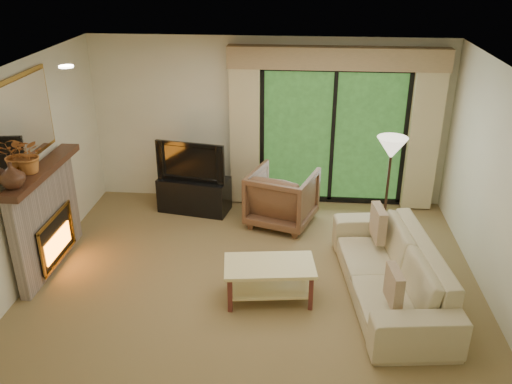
# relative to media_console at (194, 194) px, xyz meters

# --- Properties ---
(floor) EXTENTS (5.50, 5.50, 0.00)m
(floor) POSITION_rel_media_console_xyz_m (1.11, -1.95, -0.27)
(floor) COLOR olive
(floor) RESTS_ON ground
(ceiling) EXTENTS (5.50, 5.50, 0.00)m
(ceiling) POSITION_rel_media_console_xyz_m (1.11, -1.95, 2.33)
(ceiling) COLOR silver
(ceiling) RESTS_ON ground
(wall_back) EXTENTS (5.00, 0.00, 5.00)m
(wall_back) POSITION_rel_media_console_xyz_m (1.11, 0.55, 1.03)
(wall_back) COLOR beige
(wall_back) RESTS_ON ground
(wall_front) EXTENTS (5.00, 0.00, 5.00)m
(wall_front) POSITION_rel_media_console_xyz_m (1.11, -4.45, 1.03)
(wall_front) COLOR beige
(wall_front) RESTS_ON ground
(wall_left) EXTENTS (0.00, 5.00, 5.00)m
(wall_left) POSITION_rel_media_console_xyz_m (-1.64, -1.95, 1.03)
(wall_left) COLOR beige
(wall_left) RESTS_ON ground
(wall_right) EXTENTS (0.00, 5.00, 5.00)m
(wall_right) POSITION_rel_media_console_xyz_m (3.86, -1.95, 1.03)
(wall_right) COLOR beige
(wall_right) RESTS_ON ground
(fireplace) EXTENTS (0.24, 1.70, 1.37)m
(fireplace) POSITION_rel_media_console_xyz_m (-1.52, -1.75, 0.42)
(fireplace) COLOR gray
(fireplace) RESTS_ON floor
(mirror) EXTENTS (0.07, 1.45, 1.02)m
(mirror) POSITION_rel_media_console_xyz_m (-1.61, -1.75, 1.68)
(mirror) COLOR #B48737
(mirror) RESTS_ON wall_left
(sliding_door) EXTENTS (2.26, 0.10, 2.16)m
(sliding_door) POSITION_rel_media_console_xyz_m (2.11, 0.50, 0.83)
(sliding_door) COLOR black
(sliding_door) RESTS_ON floor
(curtain_left) EXTENTS (0.45, 0.18, 2.35)m
(curtain_left) POSITION_rel_media_console_xyz_m (0.76, 0.39, 0.93)
(curtain_left) COLOR beige
(curtain_left) RESTS_ON floor
(curtain_right) EXTENTS (0.45, 0.18, 2.35)m
(curtain_right) POSITION_rel_media_console_xyz_m (3.46, 0.39, 0.93)
(curtain_right) COLOR beige
(curtain_right) RESTS_ON floor
(cornice) EXTENTS (3.20, 0.24, 0.32)m
(cornice) POSITION_rel_media_console_xyz_m (2.11, 0.41, 2.05)
(cornice) COLOR tan
(cornice) RESTS_ON wall_back
(media_console) EXTENTS (1.14, 0.66, 0.53)m
(media_console) POSITION_rel_media_console_xyz_m (0.00, 0.00, 0.00)
(media_console) COLOR black
(media_console) RESTS_ON floor
(tv) EXTENTS (1.08, 0.33, 0.62)m
(tv) POSITION_rel_media_console_xyz_m (0.00, -0.00, 0.58)
(tv) COLOR black
(tv) RESTS_ON media_console
(armchair) EXTENTS (1.13, 1.15, 0.84)m
(armchair) POSITION_rel_media_console_xyz_m (1.38, -0.31, 0.15)
(armchair) COLOR brown
(armchair) RESTS_ON floor
(sofa) EXTENTS (1.23, 2.52, 0.71)m
(sofa) POSITION_rel_media_console_xyz_m (2.71, -2.06, 0.09)
(sofa) COLOR tan
(sofa) RESTS_ON floor
(pillow_near) EXTENTS (0.15, 0.40, 0.39)m
(pillow_near) POSITION_rel_media_console_xyz_m (2.63, -2.75, 0.32)
(pillow_near) COLOR brown
(pillow_near) RESTS_ON sofa
(pillow_far) EXTENTS (0.16, 0.44, 0.43)m
(pillow_far) POSITION_rel_media_console_xyz_m (2.63, -1.36, 0.33)
(pillow_far) COLOR brown
(pillow_far) RESTS_ON sofa
(coffee_table) EXTENTS (1.10, 0.70, 0.47)m
(coffee_table) POSITION_rel_media_console_xyz_m (1.31, -2.24, -0.03)
(coffee_table) COLOR #F5D990
(coffee_table) RESTS_ON floor
(floor_lamp) EXTENTS (0.52, 0.52, 1.52)m
(floor_lamp) POSITION_rel_media_console_xyz_m (2.81, -0.70, 0.49)
(floor_lamp) COLOR beige
(floor_lamp) RESTS_ON floor
(vase) EXTENTS (0.35, 0.35, 0.29)m
(vase) POSITION_rel_media_console_xyz_m (-1.50, -2.35, 1.25)
(vase) COLOR #432618
(vase) RESTS_ON fireplace
(branches) EXTENTS (0.50, 0.47, 0.45)m
(branches) POSITION_rel_media_console_xyz_m (-1.50, -1.93, 1.33)
(branches) COLOR #BC6E2E
(branches) RESTS_ON fireplace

